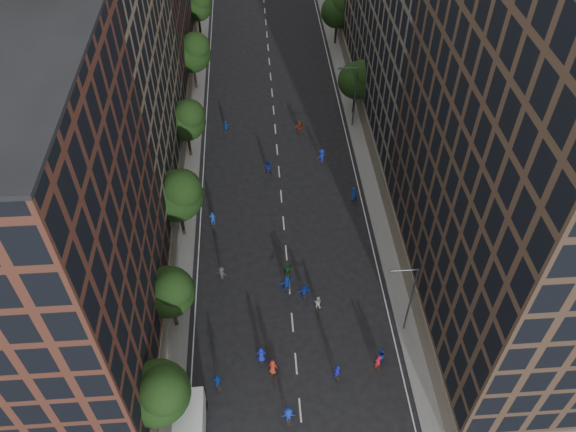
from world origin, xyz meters
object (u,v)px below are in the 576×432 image
(cargo_van, at_px, (190,425))
(skater_1, at_px, (337,372))
(streetlamp_near, at_px, (409,297))
(streetlamp_far, at_px, (353,94))
(skater_2, at_px, (381,355))
(skater_0, at_px, (261,355))

(cargo_van, relative_size, skater_1, 2.89)
(streetlamp_near, height_order, streetlamp_far, same)
(streetlamp_near, xyz_separation_m, streetlamp_far, (0.00, 33.00, 0.00))
(skater_1, relative_size, skater_2, 1.14)
(skater_1, height_order, skater_2, skater_1)
(streetlamp_near, bearing_deg, streetlamp_far, 90.00)
(streetlamp_near, distance_m, skater_0, 14.36)
(cargo_van, relative_size, skater_0, 2.96)
(streetlamp_far, relative_size, skater_2, 5.42)
(streetlamp_far, height_order, skater_0, streetlamp_far)
(streetlamp_near, xyz_separation_m, skater_1, (-6.83, -4.60, -4.22))
(streetlamp_far, bearing_deg, skater_0, -110.87)
(cargo_van, distance_m, skater_0, 8.87)
(skater_0, relative_size, skater_1, 0.98)
(streetlamp_far, xyz_separation_m, skater_2, (-2.65, -36.19, -4.33))
(skater_0, height_order, skater_2, skater_0)
(streetlamp_near, relative_size, streetlamp_far, 1.00)
(streetlamp_near, bearing_deg, skater_0, -169.86)
(streetlamp_near, distance_m, streetlamp_far, 33.00)
(skater_1, bearing_deg, skater_2, -179.38)
(skater_0, relative_size, skater_2, 1.11)
(cargo_van, height_order, skater_0, cargo_van)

